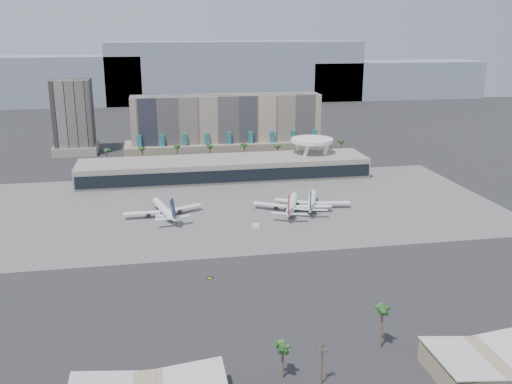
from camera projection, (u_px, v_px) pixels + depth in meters
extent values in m
plane|color=#232326|center=(259.00, 246.00, 235.65)|extent=(900.00, 900.00, 0.00)
cube|color=#5B5B59|center=(239.00, 206.00, 287.57)|extent=(260.00, 130.00, 0.06)
cube|color=gray|center=(24.00, 81.00, 640.44)|extent=(260.00, 60.00, 55.00)
cube|color=gray|center=(235.00, 72.00, 680.01)|extent=(300.00, 60.00, 70.00)
cube|color=gray|center=(392.00, 79.00, 718.24)|extent=(220.00, 60.00, 45.00)
cube|color=tan|center=(226.00, 125.00, 396.73)|extent=(130.00, 22.00, 42.00)
cube|color=gray|center=(227.00, 148.00, 399.32)|extent=(140.00, 30.00, 10.00)
cube|color=#226B76|center=(140.00, 149.00, 378.34)|extent=(3.00, 2.00, 18.00)
cube|color=#226B76|center=(162.00, 148.00, 380.95)|extent=(3.00, 2.00, 18.00)
cube|color=#226B76|center=(185.00, 147.00, 383.55)|extent=(3.00, 2.00, 18.00)
cube|color=#226B76|center=(207.00, 146.00, 386.16)|extent=(3.00, 2.00, 18.00)
cube|color=#226B76|center=(229.00, 145.00, 388.76)|extent=(3.00, 2.00, 18.00)
cube|color=#226B76|center=(251.00, 145.00, 391.37)|extent=(3.00, 2.00, 18.00)
cube|color=#226B76|center=(272.00, 144.00, 393.97)|extent=(3.00, 2.00, 18.00)
cube|color=#226B76|center=(293.00, 143.00, 396.58)|extent=(3.00, 2.00, 18.00)
cube|color=#226B76|center=(314.00, 142.00, 399.18)|extent=(3.00, 2.00, 18.00)
cube|color=black|center=(74.00, 117.00, 400.70)|extent=(26.00, 26.00, 52.00)
cube|color=gray|center=(77.00, 149.00, 407.14)|extent=(30.00, 30.00, 6.00)
cube|color=gray|center=(225.00, 169.00, 337.83)|extent=(170.00, 32.00, 12.00)
cube|color=black|center=(228.00, 176.00, 322.67)|extent=(168.00, 0.60, 7.00)
cube|color=black|center=(224.00, 157.00, 335.80)|extent=(170.00, 12.00, 2.50)
cylinder|color=white|center=(319.00, 152.00, 358.75)|extent=(6.98, 6.99, 21.89)
cylinder|color=white|center=(299.00, 153.00, 356.54)|extent=(6.98, 6.99, 21.89)
cylinder|color=white|center=(304.00, 157.00, 344.53)|extent=(6.98, 6.99, 21.89)
cylinder|color=white|center=(324.00, 156.00, 346.74)|extent=(6.98, 6.99, 21.89)
cylinder|color=white|center=(312.00, 140.00, 349.12)|extent=(26.00, 26.00, 2.20)
cylinder|color=white|center=(312.00, 138.00, 348.76)|extent=(16.00, 16.00, 1.20)
cylinder|color=brown|center=(107.00, 160.00, 358.72)|extent=(0.70, 0.70, 12.00)
sphere|color=#20481C|center=(106.00, 151.00, 357.12)|extent=(2.80, 2.80, 2.80)
cylinder|color=brown|center=(143.00, 159.00, 362.54)|extent=(0.70, 0.70, 12.00)
sphere|color=#20481C|center=(142.00, 150.00, 360.94)|extent=(2.80, 2.80, 2.80)
cylinder|color=brown|center=(177.00, 158.00, 366.36)|extent=(0.70, 0.70, 12.00)
sphere|color=#20481C|center=(177.00, 149.00, 364.76)|extent=(2.80, 2.80, 2.80)
cylinder|color=brown|center=(210.00, 156.00, 370.00)|extent=(0.70, 0.70, 12.00)
sphere|color=#20481C|center=(210.00, 148.00, 368.41)|extent=(2.80, 2.80, 2.80)
cylinder|color=brown|center=(245.00, 155.00, 374.00)|extent=(0.70, 0.70, 12.00)
sphere|color=#20481C|center=(245.00, 146.00, 372.40)|extent=(2.80, 2.80, 2.80)
cylinder|color=brown|center=(278.00, 154.00, 377.82)|extent=(0.70, 0.70, 12.00)
sphere|color=#20481C|center=(278.00, 145.00, 376.22)|extent=(2.80, 2.80, 2.80)
cylinder|color=brown|center=(310.00, 152.00, 381.64)|extent=(0.70, 0.70, 12.00)
sphere|color=#20481C|center=(310.00, 144.00, 380.04)|extent=(2.80, 2.80, 2.80)
cylinder|color=brown|center=(342.00, 151.00, 385.63)|extent=(0.70, 0.70, 12.00)
sphere|color=#20481C|center=(343.00, 143.00, 384.03)|extent=(2.80, 2.80, 2.80)
cube|color=tan|center=(489.00, 365.00, 147.76)|extent=(30.00, 20.00, 5.50)
cube|color=silver|center=(464.00, 357.00, 145.58)|extent=(15.55, 20.60, 1.98)
cylinder|color=#4C3826|center=(322.00, 363.00, 142.99)|extent=(0.44, 0.44, 12.00)
cube|color=#4C3826|center=(323.00, 347.00, 141.70)|extent=(3.20, 0.22, 0.22)
cylinder|color=slate|center=(319.00, 352.00, 141.49)|extent=(0.56, 0.56, 0.90)
cylinder|color=slate|center=(323.00, 351.00, 141.65)|extent=(0.56, 0.56, 0.90)
cylinder|color=slate|center=(326.00, 351.00, 141.81)|extent=(0.56, 0.56, 0.90)
cylinder|color=black|center=(317.00, 347.00, 141.39)|extent=(0.12, 0.12, 0.30)
cylinder|color=black|center=(328.00, 345.00, 141.87)|extent=(0.12, 0.12, 0.30)
cylinder|color=white|center=(163.00, 208.00, 272.67)|extent=(9.71, 26.15, 3.81)
cylinder|color=black|center=(163.00, 209.00, 272.71)|extent=(9.52, 25.63, 3.73)
cone|color=white|center=(155.00, 200.00, 285.75)|extent=(4.70, 5.05, 3.81)
cone|color=white|center=(173.00, 218.00, 257.84)|extent=(5.69, 9.22, 3.81)
cube|color=white|center=(142.00, 213.00, 267.94)|extent=(17.22, 4.22, 0.33)
cube|color=white|center=(185.00, 207.00, 276.05)|extent=(17.12, 10.78, 0.33)
cylinder|color=black|center=(148.00, 214.00, 269.73)|extent=(2.92, 4.19, 2.09)
cylinder|color=black|center=(179.00, 210.00, 275.63)|extent=(2.92, 4.19, 2.09)
cube|color=black|center=(173.00, 209.00, 255.19)|extent=(2.46, 8.52, 10.02)
cube|color=white|center=(164.00, 219.00, 255.21)|extent=(7.78, 2.80, 0.24)
cube|color=white|center=(182.00, 217.00, 258.53)|extent=(7.86, 4.73, 0.24)
cylinder|color=black|center=(158.00, 208.00, 282.31)|extent=(0.48, 0.48, 1.52)
cylinder|color=black|center=(157.00, 215.00, 271.40)|extent=(0.67, 0.67, 1.52)
cylinder|color=black|center=(170.00, 213.00, 273.76)|extent=(0.67, 0.67, 1.52)
cylinder|color=white|center=(292.00, 204.00, 279.82)|extent=(12.16, 26.19, 3.86)
cylinder|color=black|center=(292.00, 204.00, 279.86)|extent=(11.91, 25.66, 3.79)
cone|color=white|center=(295.00, 195.00, 294.17)|extent=(5.06, 5.36, 3.86)
cone|color=white|center=(289.00, 214.00, 263.56)|extent=(6.46, 9.48, 3.86)
cube|color=white|center=(270.00, 204.00, 280.55)|extent=(16.91, 12.23, 0.34)
cube|color=white|center=(314.00, 206.00, 277.57)|extent=(17.72, 5.90, 0.34)
cylinder|color=black|center=(276.00, 206.00, 280.88)|extent=(3.26, 4.34, 2.13)
cylinder|color=black|center=(308.00, 208.00, 278.71)|extent=(3.26, 4.34, 2.13)
cube|color=#BA1530|center=(289.00, 204.00, 260.77)|extent=(3.29, 8.46, 10.17)
cube|color=white|center=(279.00, 213.00, 263.11)|extent=(7.86, 5.38, 0.24)
cube|color=white|center=(298.00, 214.00, 261.89)|extent=(7.99, 3.54, 0.24)
cylinder|color=black|center=(294.00, 203.00, 290.34)|extent=(0.48, 0.48, 1.55)
cylinder|color=black|center=(286.00, 209.00, 280.09)|extent=(0.68, 0.68, 1.55)
cylinder|color=black|center=(298.00, 210.00, 279.23)|extent=(0.68, 0.68, 1.55)
cylinder|color=white|center=(312.00, 200.00, 285.71)|extent=(11.72, 25.64, 3.78)
cylinder|color=black|center=(312.00, 200.00, 285.75)|extent=(11.49, 25.13, 3.70)
cone|color=white|center=(313.00, 192.00, 299.75)|extent=(4.93, 5.23, 3.78)
cone|color=white|center=(310.00, 210.00, 269.79)|extent=(6.27, 9.26, 3.78)
cube|color=white|center=(291.00, 201.00, 286.35)|extent=(16.58, 11.86, 0.33)
cube|color=white|center=(333.00, 203.00, 283.58)|extent=(17.32, 5.65, 0.33)
cylinder|color=black|center=(297.00, 203.00, 286.69)|extent=(3.16, 4.24, 2.08)
cylinder|color=black|center=(327.00, 204.00, 284.67)|extent=(3.16, 4.24, 2.08)
cube|color=black|center=(311.00, 201.00, 267.07)|extent=(3.16, 8.29, 9.94)
cube|color=white|center=(301.00, 209.00, 269.32)|extent=(7.69, 5.22, 0.24)
cube|color=white|center=(319.00, 210.00, 268.19)|extent=(7.81, 3.41, 0.24)
cylinder|color=black|center=(313.00, 199.00, 296.00)|extent=(0.47, 0.47, 1.51)
cylinder|color=black|center=(306.00, 205.00, 285.95)|extent=(0.66, 0.66, 1.51)
cylinder|color=black|center=(318.00, 206.00, 285.15)|extent=(0.66, 0.66, 1.51)
cube|color=white|center=(161.00, 217.00, 267.25)|extent=(4.96, 3.39, 2.21)
cube|color=white|center=(256.00, 226.00, 256.84)|extent=(3.71, 2.96, 1.67)
cube|color=black|center=(210.00, 278.00, 204.54)|extent=(2.20, 0.43, 0.99)
cube|color=gold|center=(210.00, 278.00, 204.37)|extent=(1.59, 0.15, 0.60)
cylinder|color=black|center=(207.00, 278.00, 204.45)|extent=(0.12, 0.12, 0.60)
cylinder|color=black|center=(212.00, 278.00, 204.73)|extent=(0.12, 0.12, 0.60)
cylinder|color=brown|center=(283.00, 362.00, 145.94)|extent=(0.70, 0.70, 9.12)
sphere|color=#20481C|center=(283.00, 347.00, 144.75)|extent=(2.80, 2.80, 2.80)
cylinder|color=brown|center=(381.00, 328.00, 159.37)|extent=(0.70, 0.70, 12.12)
sphere|color=#20481C|center=(383.00, 310.00, 157.76)|extent=(2.80, 2.80, 2.80)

